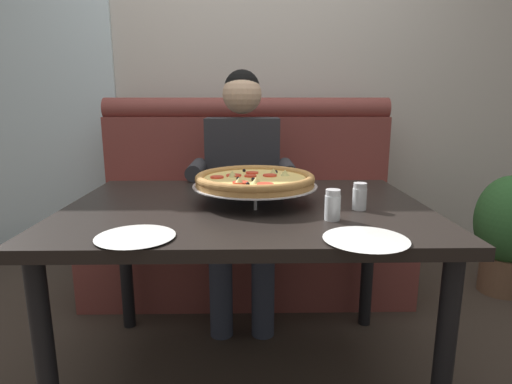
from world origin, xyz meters
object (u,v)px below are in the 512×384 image
(diner_main, at_px, (242,177))
(potted_plant, at_px, (507,229))
(dining_table, at_px, (247,225))
(patio_chair, at_px, (98,169))
(shaker_oregano, at_px, (333,207))
(booth_bench, at_px, (247,219))
(plate_near_left, at_px, (366,237))
(pizza, at_px, (255,180))
(shaker_parmesan, at_px, (359,198))
(plate_near_right, at_px, (135,235))

(diner_main, height_order, potted_plant, diner_main)
(dining_table, height_order, patio_chair, patio_chair)
(dining_table, relative_size, shaker_oregano, 13.12)
(patio_chair, bearing_deg, shaker_oregano, -55.61)
(booth_bench, distance_m, diner_main, 0.41)
(dining_table, height_order, shaker_oregano, shaker_oregano)
(shaker_oregano, relative_size, patio_chair, 0.12)
(booth_bench, distance_m, plate_near_left, 1.45)
(dining_table, height_order, pizza, pizza)
(dining_table, relative_size, patio_chair, 1.55)
(shaker_parmesan, bearing_deg, booth_bench, 111.51)
(booth_bench, distance_m, patio_chair, 1.76)
(booth_bench, relative_size, pizza, 3.82)
(diner_main, height_order, shaker_parmesan, diner_main)
(plate_near_left, relative_size, potted_plant, 0.34)
(shaker_oregano, xyz_separation_m, patio_chair, (-1.59, 2.33, -0.25))
(shaker_parmesan, bearing_deg, shaker_oregano, -133.25)
(booth_bench, xyz_separation_m, plate_near_left, (0.33, -1.36, 0.34))
(plate_near_right, bearing_deg, plate_near_left, -2.99)
(shaker_oregano, bearing_deg, patio_chair, 124.39)
(diner_main, xyz_separation_m, shaker_parmesan, (0.43, -0.76, 0.06))
(dining_table, distance_m, plate_near_right, 0.50)
(plate_near_left, bearing_deg, booth_bench, 103.79)
(booth_bench, relative_size, shaker_oregano, 17.91)
(dining_table, height_order, plate_near_right, plate_near_right)
(pizza, distance_m, shaker_parmesan, 0.39)
(booth_bench, height_order, dining_table, booth_bench)
(patio_chair, bearing_deg, diner_main, -48.20)
(booth_bench, height_order, plate_near_left, booth_bench)
(plate_near_left, bearing_deg, pizza, 123.12)
(pizza, bearing_deg, diner_main, 95.18)
(booth_bench, height_order, pizza, booth_bench)
(diner_main, relative_size, potted_plant, 1.82)
(shaker_oregano, bearing_deg, diner_main, 109.03)
(plate_near_left, height_order, patio_chair, patio_chair)
(booth_bench, relative_size, shaker_parmesan, 18.80)
(pizza, bearing_deg, plate_near_left, -56.88)
(shaker_parmesan, bearing_deg, patio_chair, 127.98)
(booth_bench, bearing_deg, pizza, -87.94)
(dining_table, xyz_separation_m, shaker_parmesan, (0.40, -0.08, 0.12))
(booth_bench, xyz_separation_m, potted_plant, (1.50, -0.19, -0.01))
(dining_table, distance_m, potted_plant, 1.70)
(dining_table, xyz_separation_m, patio_chair, (-1.31, 2.12, -0.13))
(pizza, bearing_deg, shaker_oregano, -45.68)
(plate_near_right, distance_m, potted_plant, 2.17)
(shaker_oregano, bearing_deg, plate_near_left, -75.67)
(shaker_oregano, distance_m, plate_near_left, 0.22)
(booth_bench, height_order, shaker_oregano, booth_bench)
(potted_plant, bearing_deg, plate_near_right, -147.91)
(plate_near_right, xyz_separation_m, patio_chair, (-1.00, 2.50, -0.22))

